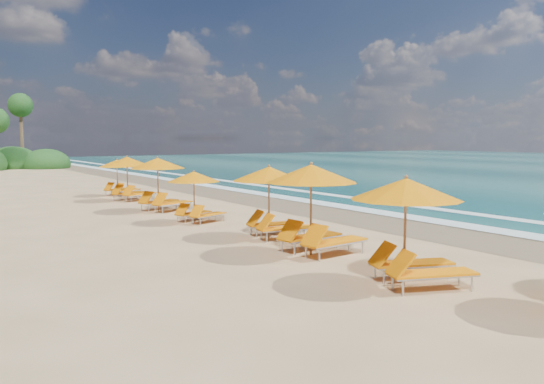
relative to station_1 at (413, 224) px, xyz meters
name	(u,v)px	position (x,y,z in m)	size (l,w,h in m)	color
ground	(272,223)	(2.35, 8.96, -1.37)	(160.00, 160.00, 0.00)	tan
wet_sand	(350,215)	(6.35, 8.96, -1.37)	(4.00, 160.00, 0.01)	#836D4E
surf_foam	(394,210)	(9.05, 8.96, -1.35)	(4.00, 160.00, 0.01)	white
station_1	(413,224)	(0.00, 0.00, 0.00)	(3.18, 3.14, 2.45)	olive
station_2	(316,203)	(0.28, 3.71, 0.08)	(2.92, 2.74, 2.60)	olive
station_3	(274,197)	(0.74, 6.45, -0.03)	(2.90, 2.78, 2.39)	olive
station_4	(197,193)	(0.07, 10.72, -0.23)	(2.60, 2.54, 2.04)	olive
station_5	(161,180)	(0.21, 14.55, 0.00)	(3.09, 3.01, 2.45)	olive
station_6	(130,175)	(0.44, 19.24, -0.06)	(3.00, 2.94, 2.35)	olive
station_7	(119,175)	(0.80, 22.03, -0.20)	(2.72, 2.69, 2.09)	olive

